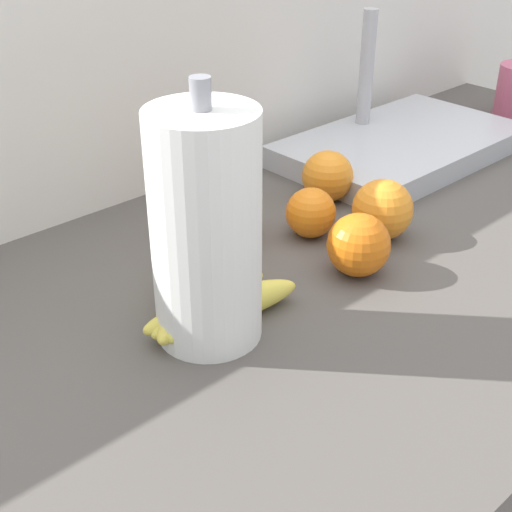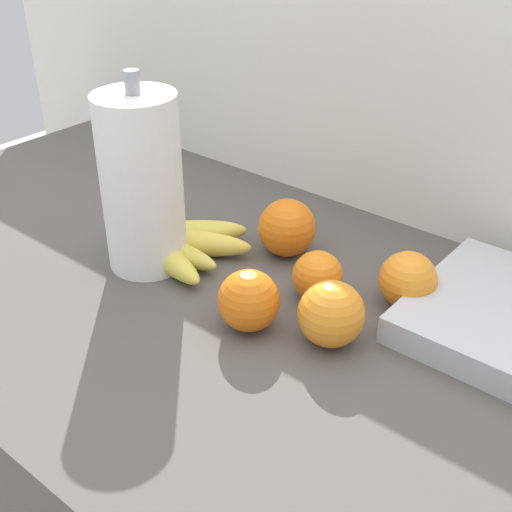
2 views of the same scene
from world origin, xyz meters
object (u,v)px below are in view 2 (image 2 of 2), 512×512
Objects in this scene: orange_back_left at (287,228)px; banana_bunch at (176,244)px; orange_right at (318,276)px; orange_far_right at (331,314)px; orange_front at (249,301)px; paper_towel_roll at (142,183)px; orange_center at (408,280)px.

banana_bunch is at bearing -138.13° from orange_back_left.
orange_right is 0.09m from orange_far_right.
orange_back_left is (0.12, 0.11, 0.02)m from banana_bunch.
orange_far_right is at bearing 22.56° from orange_front.
paper_towel_roll reaches higher than orange_right.
paper_towel_roll reaches higher than orange_far_right.
orange_far_right reaches higher than orange_front.
paper_towel_roll is at bearing -115.75° from banana_bunch.
orange_right is (0.22, 0.04, 0.01)m from banana_bunch.
orange_front reaches higher than banana_bunch.
orange_right is at bearing 18.39° from paper_towel_roll.
orange_front is 0.28× the size of paper_towel_roll.
orange_far_right is at bearing -38.60° from orange_back_left.
orange_center is (0.32, 0.10, 0.02)m from banana_bunch.
banana_bunch is 2.54× the size of orange_front.
orange_front is (-0.03, -0.10, 0.01)m from orange_right.
orange_center is (0.10, 0.06, 0.00)m from orange_right.
orange_far_right is 0.31m from paper_towel_roll.
orange_right is 0.24× the size of paper_towel_roll.
orange_front is 0.92× the size of orange_back_left.
orange_center is at bearing 22.47° from paper_towel_roll.
paper_towel_roll is (-0.21, 0.03, 0.08)m from orange_front.
orange_right is at bearing -33.32° from orange_back_left.
orange_center is 0.37m from paper_towel_roll.
banana_bunch is at bearing -162.22° from orange_center.
orange_front is at bearing -7.15° from paper_towel_roll.
orange_back_left reaches higher than orange_front.
orange_right is at bearing 10.86° from banana_bunch.
orange_front is at bearing -127.38° from orange_center.
paper_towel_roll is at bearing 172.85° from orange_front.
orange_far_right is (0.07, -0.07, 0.01)m from orange_right.
orange_center is at bearing 17.78° from banana_bunch.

